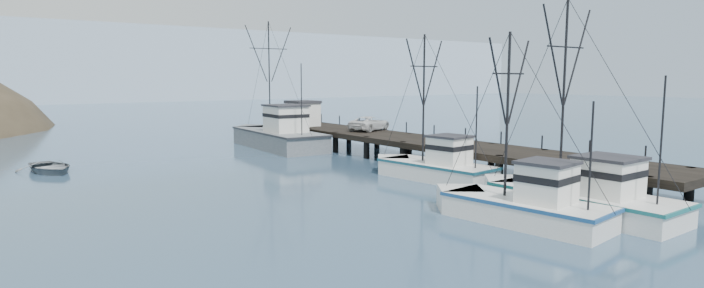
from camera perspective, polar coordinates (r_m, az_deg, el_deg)
name	(u,v)px	position (r m, az deg, el deg)	size (l,w,h in m)	color
ground	(444,230)	(27.14, 9.56, -8.82)	(400.00, 400.00, 0.00)	navy
pier	(426,143)	(47.69, 7.67, 0.08)	(6.00, 44.00, 2.00)	black
distant_ridge	(68,102)	(190.53, -27.39, 3.94)	(360.00, 40.00, 26.00)	#9EB2C6
trawler_near	(577,198)	(32.26, 22.35, -5.22)	(4.00, 11.75, 11.88)	white
trawler_mid	(520,206)	(29.24, 17.05, -6.23)	(4.33, 9.90, 9.95)	white
trawler_far	(433,168)	(40.19, 8.40, -2.46)	(4.32, 10.46, 10.76)	white
work_vessel	(277,136)	(58.11, -7.83, 0.83)	(5.68, 16.34, 13.54)	slate
pier_shed	(303,113)	(60.97, -5.12, 3.22)	(3.00, 3.20, 2.80)	silver
pickup_truck	(370,123)	(55.41, 1.85, 2.15)	(2.38, 5.17, 1.44)	silver
motorboat	(50,172)	(48.72, -28.87, -2.59)	(3.95, 5.52, 1.14)	slate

